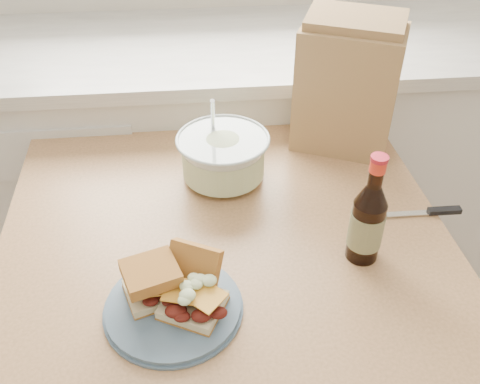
{
  "coord_description": "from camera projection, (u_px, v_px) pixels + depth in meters",
  "views": [
    {
      "loc": [
        -0.05,
        0.1,
        1.59
      ],
      "look_at": [
        0.04,
        1.0,
        0.89
      ],
      "focal_mm": 40.0,
      "sensor_mm": 36.0,
      "label": 1
    }
  ],
  "objects": [
    {
      "name": "sandwich_left",
      "position": [
        152.0,
        281.0,
        0.98
      ],
      "size": [
        0.12,
        0.12,
        0.07
      ],
      "rotation": [
        0.0,
        0.0,
        0.33
      ],
      "color": "beige",
      "rests_on": "plate"
    },
    {
      "name": "beer_bottle",
      "position": [
        367.0,
        221.0,
        1.05
      ],
      "size": [
        0.07,
        0.07,
        0.25
      ],
      "rotation": [
        0.0,
        0.0,
        -0.25
      ],
      "color": "black",
      "rests_on": "dining_table"
    },
    {
      "name": "plate",
      "position": [
        173.0,
        307.0,
        0.99
      ],
      "size": [
        0.25,
        0.25,
        0.02
      ],
      "primitive_type": "cylinder",
      "color": "#496076",
      "rests_on": "dining_table"
    },
    {
      "name": "cabinet_run",
      "position": [
        211.0,
        164.0,
        1.94
      ],
      "size": [
        2.5,
        0.64,
        0.94
      ],
      "color": "silver",
      "rests_on": "ground"
    },
    {
      "name": "sandwich_right",
      "position": [
        193.0,
        289.0,
        0.97
      ],
      "size": [
        0.14,
        0.18,
        0.09
      ],
      "rotation": [
        0.0,
        0.0,
        -0.47
      ],
      "color": "beige",
      "rests_on": "plate"
    },
    {
      "name": "coleslaw_bowl",
      "position": [
        223.0,
        158.0,
        1.29
      ],
      "size": [
        0.22,
        0.22,
        0.22
      ],
      "color": "silver",
      "rests_on": "dining_table"
    },
    {
      "name": "paper_bag",
      "position": [
        347.0,
        89.0,
        1.35
      ],
      "size": [
        0.29,
        0.25,
        0.32
      ],
      "primitive_type": "cube",
      "rotation": [
        0.0,
        0.0,
        -0.42
      ],
      "color": "#A68450",
      "rests_on": "dining_table"
    },
    {
      "name": "dining_table",
      "position": [
        226.0,
        266.0,
        1.25
      ],
      "size": [
        1.0,
        1.0,
        0.81
      ],
      "rotation": [
        0.0,
        0.0,
        0.04
      ],
      "color": "tan",
      "rests_on": "ground"
    },
    {
      "name": "knife",
      "position": [
        434.0,
        211.0,
        1.21
      ],
      "size": [
        0.19,
        0.02,
        0.01
      ],
      "rotation": [
        0.0,
        0.0,
        -0.01
      ],
      "color": "silver",
      "rests_on": "dining_table"
    }
  ]
}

